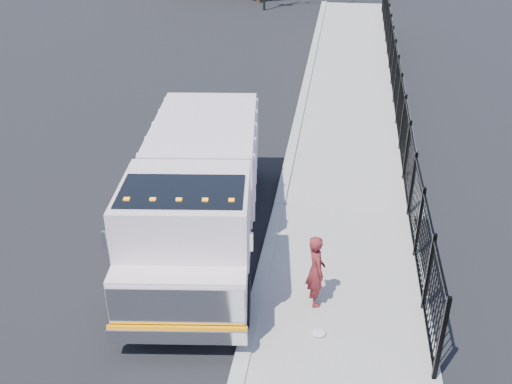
# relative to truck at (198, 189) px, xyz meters

# --- Properties ---
(ground) EXTENTS (120.00, 120.00, 0.00)m
(ground) POSITION_rel_truck_xyz_m (1.75, -1.81, -1.61)
(ground) COLOR black
(ground) RESTS_ON ground
(sidewalk) EXTENTS (3.55, 12.00, 0.12)m
(sidewalk) POSITION_rel_truck_xyz_m (3.67, -3.81, -1.55)
(sidewalk) COLOR #9E998E
(sidewalk) RESTS_ON ground
(curb) EXTENTS (0.30, 12.00, 0.16)m
(curb) POSITION_rel_truck_xyz_m (1.75, -3.81, -1.53)
(curb) COLOR #ADAAA3
(curb) RESTS_ON ground
(ramp) EXTENTS (3.95, 24.06, 3.19)m
(ramp) POSITION_rel_truck_xyz_m (3.87, 14.19, -1.61)
(ramp) COLOR #9E998E
(ramp) RESTS_ON ground
(iron_fence) EXTENTS (0.10, 28.00, 1.80)m
(iron_fence) POSITION_rel_truck_xyz_m (5.30, 10.19, -0.71)
(iron_fence) COLOR black
(iron_fence) RESTS_ON ground
(truck) EXTENTS (3.75, 8.64, 2.86)m
(truck) POSITION_rel_truck_xyz_m (0.00, 0.00, 0.00)
(truck) COLOR black
(truck) RESTS_ON ground
(worker) EXTENTS (0.58, 0.70, 1.65)m
(worker) POSITION_rel_truck_xyz_m (2.99, -1.97, -0.66)
(worker) COLOR maroon
(worker) RESTS_ON sidewalk
(debris) EXTENTS (0.30, 0.30, 0.08)m
(debris) POSITION_rel_truck_xyz_m (3.15, -2.97, -1.45)
(debris) COLOR silver
(debris) RESTS_ON sidewalk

